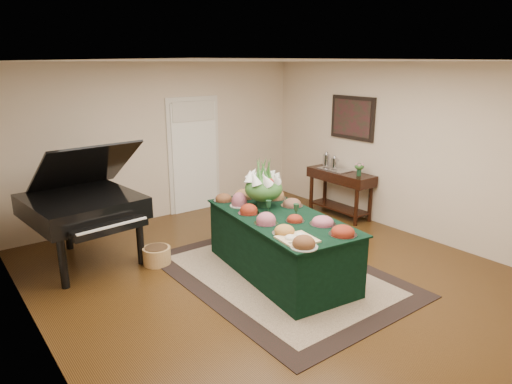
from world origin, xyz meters
TOP-DOWN VIEW (x-y plane):
  - ground at (0.00, 0.00)m, footprint 6.00×6.00m
  - area_rug at (0.07, -0.12)m, footprint 2.32×3.24m
  - kitchen_doorway at (0.60, 2.97)m, footprint 1.05×0.07m
  - buffet_table at (0.11, -0.08)m, footprint 1.33×2.34m
  - food_platters at (0.11, 0.06)m, footprint 1.22×2.23m
  - cutting_board at (-0.27, -0.80)m, footprint 0.42×0.42m
  - green_goblets at (0.14, -0.07)m, footprint 0.26×0.40m
  - floral_centerpiece at (0.19, 0.38)m, footprint 0.53×0.53m
  - grand_piano at (-1.78, 1.82)m, footprint 1.56×1.75m
  - wicker_basket at (-1.05, 1.18)m, footprint 0.38×0.38m
  - mahogany_sideboard at (2.50, 1.09)m, footprint 0.45×1.29m
  - tea_service at (2.50, 1.34)m, footprint 0.34×0.58m
  - pink_bouquet at (2.50, 0.68)m, footprint 0.18×0.18m
  - wall_painting at (2.72, 1.09)m, footprint 0.05×0.95m

SIDE VIEW (x-z plane):
  - ground at x=0.00m, z-range 0.00..0.00m
  - area_rug at x=0.07m, z-range 0.00..0.01m
  - wicker_basket at x=-1.05m, z-range 0.00..0.24m
  - buffet_table at x=0.11m, z-range 0.00..0.80m
  - mahogany_sideboard at x=2.50m, z-range 0.22..1.05m
  - grand_piano at x=-1.78m, z-range -0.01..1.67m
  - cutting_board at x=-0.27m, z-range 0.78..0.88m
  - food_platters at x=0.11m, z-range 0.78..0.92m
  - green_goblets at x=0.14m, z-range 0.80..0.98m
  - tea_service at x=2.50m, z-range 0.79..1.09m
  - pink_bouquet at x=2.50m, z-range 0.86..1.09m
  - kitchen_doorway at x=0.60m, z-range -0.03..2.07m
  - floral_centerpiece at x=0.19m, z-range 0.85..1.38m
  - wall_painting at x=2.72m, z-range 1.38..2.12m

